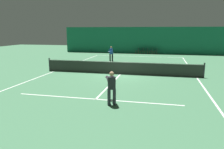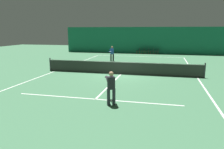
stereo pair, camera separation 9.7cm
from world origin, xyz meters
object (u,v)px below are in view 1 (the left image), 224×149
object	(u,v)px
player_near	(112,85)
courtside_chair_2	(147,51)
courtside_chair_3	(151,51)
player_far	(111,53)
tennis_net	(121,67)
courtside_chair_0	(138,50)
courtside_chair_4	(156,51)
courtside_chair_1	(142,50)

from	to	relation	value
player_near	courtside_chair_2	world-z (taller)	player_near
courtside_chair_3	player_far	bearing A→B (deg)	-24.58
player_far	tennis_net	bearing A→B (deg)	17.81
courtside_chair_0	courtside_chair_4	xyz separation A→B (m)	(2.60, 0.00, 0.00)
player_near	courtside_chair_0	xyz separation A→B (m)	(-1.36, 22.18, -0.41)
courtside_chair_0	courtside_chair_2	bearing A→B (deg)	90.00
player_near	tennis_net	bearing A→B (deg)	-15.16
courtside_chair_2	courtside_chair_3	size ratio (longest dim) A/B	1.00
courtside_chair_4	tennis_net	bearing A→B (deg)	-8.11
tennis_net	courtside_chair_1	size ratio (longest dim) A/B	14.29
courtside_chair_0	player_far	bearing A→B (deg)	-12.74
courtside_chair_0	courtside_chair_4	world-z (taller)	same
player_far	player_near	bearing A→B (deg)	12.07
courtside_chair_3	courtside_chair_4	xyz separation A→B (m)	(0.65, 0.00, 0.00)
player_far	courtside_chair_3	bearing A→B (deg)	154.15
tennis_net	courtside_chair_3	bearing A→B (deg)	84.31
courtside_chair_1	courtside_chair_3	size ratio (longest dim) A/B	1.00
player_far	courtside_chair_3	xyz separation A→B (m)	(3.85, 8.41, -0.46)
courtside_chair_1	courtside_chair_4	world-z (taller)	same
player_far	courtside_chair_2	size ratio (longest dim) A/B	1.92
courtside_chair_3	courtside_chair_2	bearing A→B (deg)	-90.00
player_near	courtside_chair_2	size ratio (longest dim) A/B	1.82
courtside_chair_0	courtside_chair_1	xyz separation A→B (m)	(0.65, 0.00, 0.00)
tennis_net	player_near	distance (m)	7.07
player_near	courtside_chair_1	distance (m)	22.19
courtside_chair_3	courtside_chair_4	world-z (taller)	same
courtside_chair_2	courtside_chair_4	world-z (taller)	same
tennis_net	courtside_chair_0	world-z (taller)	tennis_net
player_near	courtside_chair_2	bearing A→B (deg)	-22.52
tennis_net	courtside_chair_3	size ratio (longest dim) A/B	14.29
tennis_net	courtside_chair_1	world-z (taller)	tennis_net
courtside_chair_0	tennis_net	bearing A→B (deg)	1.64
player_far	courtside_chair_0	bearing A→B (deg)	166.00
courtside_chair_3	courtside_chair_4	bearing A→B (deg)	90.00
tennis_net	player_far	size ratio (longest dim) A/B	7.44
player_near	courtside_chair_3	distance (m)	22.19
tennis_net	player_far	distance (m)	7.16
player_far	courtside_chair_2	distance (m)	9.01
courtside_chair_3	player_near	bearing A→B (deg)	-1.52
tennis_net	courtside_chair_2	xyz separation A→B (m)	(0.86, 15.17, -0.03)
player_far	courtside_chair_1	xyz separation A→B (m)	(2.55, 8.41, -0.46)
player_far	courtside_chair_4	distance (m)	9.55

